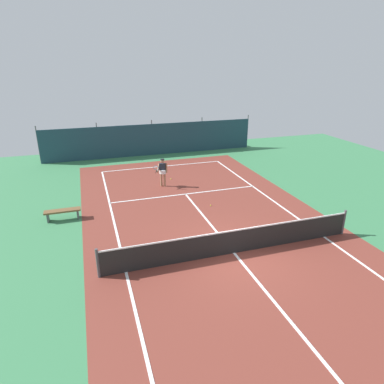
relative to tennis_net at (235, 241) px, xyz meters
The scene contains 9 objects.
ground_plane 0.51m from the tennis_net, ahead, with size 36.00×36.00×0.00m, color #387A4C.
court_surface 0.51m from the tennis_net, ahead, with size 11.02×26.60×0.01m.
tennis_net is the anchor object (origin of this frame).
back_fence 15.69m from the tennis_net, 90.00° to the left, with size 16.30×0.98×2.70m.
tennis_player 8.10m from the tennis_net, 96.30° to the left, with size 0.85×0.64×1.64m.
tennis_ball_near_player 4.56m from the tennis_net, 80.55° to the left, with size 0.07×0.07×0.07m, color #CCDB33.
tennis_ball_midcourt 9.09m from the tennis_net, 90.86° to the left, with size 0.07×0.07×0.07m, color #CCDB33.
parked_car 18.50m from the tennis_net, 95.21° to the left, with size 2.23×4.31×1.68m.
courtside_bench 8.11m from the tennis_net, 141.06° to the left, with size 1.60×0.40×0.49m.
Camera 1 is at (-4.96, -10.13, 6.88)m, focal length 31.52 mm.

